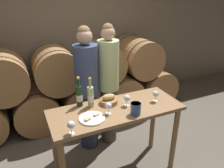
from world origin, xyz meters
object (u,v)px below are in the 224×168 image
person_right (108,85)px  bread_basket (109,100)px  person_left (87,90)px  wine_bottle_red (79,96)px  wine_glass_center (127,98)px  wine_glass_left (108,106)px  wine_bottle_white (91,97)px  tasting_table (116,121)px  blue_crock (136,108)px  wine_glass_far_left (71,125)px  cheese_plate (92,118)px  wine_glass_right (156,94)px

person_right → bread_basket: (-0.22, -0.52, 0.07)m
person_left → wine_bottle_red: size_ratio=5.03×
person_left → bread_basket: 0.53m
wine_bottle_red → bread_basket: bearing=-15.6°
wine_glass_center → wine_glass_left: bearing=-163.4°
wine_bottle_white → person_left: bearing=76.7°
person_right → person_left: bearing=180.0°
tasting_table → wine_glass_center: wine_glass_center is taller
wine_bottle_white → blue_crock: size_ratio=2.67×
wine_bottle_white → wine_bottle_red: bearing=148.2°
wine_bottle_red → wine_glass_center: 0.53m
bread_basket → wine_glass_far_left: wine_glass_far_left is taller
cheese_plate → wine_glass_right: size_ratio=2.05×
wine_glass_left → wine_glass_center: 0.27m
tasting_table → person_right: 0.70m
cheese_plate → wine_glass_center: bearing=12.2°
person_right → bread_basket: person_right is taller
person_left → bread_basket: person_left is taller
wine_bottle_red → wine_glass_far_left: (-0.22, -0.47, -0.03)m
wine_bottle_white → wine_glass_center: size_ratio=2.62×
person_right → wine_bottle_white: bearing=-131.1°
person_left → wine_glass_left: (-0.00, -0.72, 0.12)m
tasting_table → blue_crock: 0.33m
tasting_table → wine_glass_center: bearing=4.4°
blue_crock → bread_basket: size_ratio=0.63×
wine_bottle_white → wine_glass_far_left: (-0.33, -0.40, -0.03)m
wine_glass_center → bread_basket: bearing=141.6°
bread_basket → cheese_plate: bread_basket is taller
tasting_table → wine_glass_left: 0.29m
wine_glass_right → tasting_table: bearing=175.8°
person_left → wine_glass_center: 0.71m
wine_bottle_white → bread_basket: bearing=-5.7°
tasting_table → bread_basket: size_ratio=7.22×
person_right → wine_glass_left: (-0.32, -0.72, 0.12)m
wine_glass_left → wine_glass_center: bearing=16.6°
wine_glass_left → wine_glass_center: same height
wine_bottle_red → blue_crock: size_ratio=2.68×
wine_bottle_white → wine_glass_center: bearing=-22.1°
wine_bottle_white → wine_glass_far_left: wine_bottle_white is taller
wine_bottle_white → wine_glass_left: bearing=-63.3°
wine_bottle_white → bread_basket: 0.22m
wine_bottle_white → wine_glass_far_left: 0.52m
tasting_table → wine_bottle_white: 0.41m
wine_bottle_red → wine_bottle_white: bearing=-31.8°
bread_basket → cheese_plate: 0.37m
wine_glass_center → cheese_plate: bearing=-167.8°
wine_glass_right → person_right: bearing=113.3°
cheese_plate → wine_glass_far_left: (-0.25, -0.15, 0.08)m
wine_bottle_red → bread_basket: (0.32, -0.09, -0.08)m
bread_basket → wine_glass_right: (0.52, -0.18, 0.05)m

